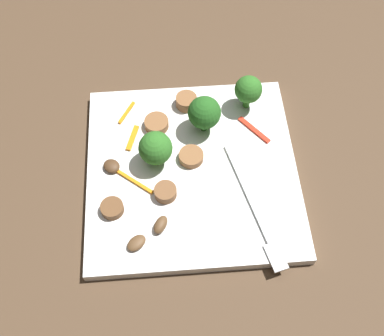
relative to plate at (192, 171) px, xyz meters
The scene contains 18 objects.
ground_plane 0.01m from the plate, ahead, with size 1.40×1.40×0.00m, color #4C3826.
plate is the anchor object (origin of this frame).
fork 0.10m from the plate, 45.79° to the left, with size 0.18×0.06×0.00m.
broccoli_floret_0 0.06m from the plate, 106.96° to the right, with size 0.04×0.04×0.05m.
broccoli_floret_1 0.08m from the plate, 161.36° to the left, with size 0.04×0.04×0.06m.
broccoli_floret_2 0.13m from the plate, 139.05° to the left, with size 0.04×0.04×0.05m.
sausage_slice_0 0.02m from the plate, 165.39° to the right, with size 0.03×0.03×0.01m, color brown.
sausage_slice_1 0.12m from the plate, 62.52° to the right, with size 0.03×0.03×0.01m, color brown.
sausage_slice_2 0.08m from the plate, 148.39° to the right, with size 0.03×0.03×0.01m, color brown.
sausage_slice_3 0.10m from the plate, behind, with size 0.03×0.03×0.02m, color brown.
sausage_slice_4 0.05m from the plate, 44.76° to the right, with size 0.03×0.03×0.01m, color brown.
mushroom_0 0.12m from the plate, 36.26° to the right, with size 0.02×0.02×0.01m, color brown.
mushroom_1 0.09m from the plate, 28.88° to the right, with size 0.02×0.01×0.01m, color brown.
mushroom_2 0.10m from the plate, 94.36° to the right, with size 0.02×0.02×0.01m, color #4C331E.
pepper_strip_0 0.08m from the plate, 78.84° to the right, with size 0.06×0.00×0.00m, color orange.
pepper_strip_1 0.13m from the plate, 138.51° to the right, with size 0.04×0.00×0.00m, color orange.
pepper_strip_2 0.10m from the plate, 120.81° to the left, with size 0.05×0.01×0.00m, color red.
pepper_strip_3 0.09m from the plate, 124.15° to the right, with size 0.04×0.01×0.00m, color orange.
Camera 1 is at (0.31, -0.02, 0.55)m, focal length 44.78 mm.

